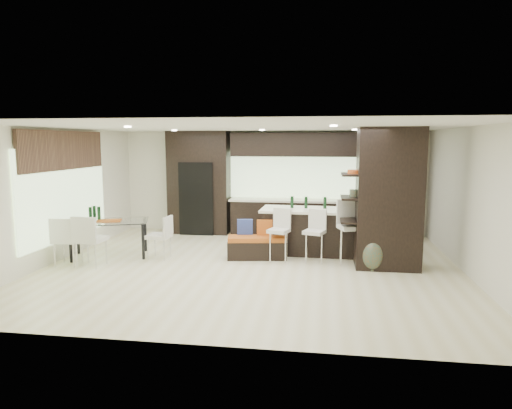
% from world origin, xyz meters
% --- Properties ---
extents(ground, '(8.00, 8.00, 0.00)m').
position_xyz_m(ground, '(0.00, 0.00, 0.00)').
color(ground, '#F2E9B9').
rests_on(ground, ground).
extents(back_wall, '(8.00, 0.02, 2.70)m').
position_xyz_m(back_wall, '(0.00, 3.50, 1.35)').
color(back_wall, white).
rests_on(back_wall, ground).
extents(left_wall, '(0.02, 7.00, 2.70)m').
position_xyz_m(left_wall, '(-4.00, 0.00, 1.35)').
color(left_wall, white).
rests_on(left_wall, ground).
extents(right_wall, '(0.02, 7.00, 2.70)m').
position_xyz_m(right_wall, '(4.00, 0.00, 1.35)').
color(right_wall, white).
rests_on(right_wall, ground).
extents(ceiling, '(8.00, 7.00, 0.02)m').
position_xyz_m(ceiling, '(0.00, 0.00, 2.70)').
color(ceiling, white).
rests_on(ceiling, ground).
extents(window_left, '(0.04, 3.20, 1.90)m').
position_xyz_m(window_left, '(-3.96, 0.20, 1.35)').
color(window_left, '#B2D199').
rests_on(window_left, left_wall).
extents(window_back, '(3.40, 0.04, 1.20)m').
position_xyz_m(window_back, '(0.60, 3.46, 1.55)').
color(window_back, '#B2D199').
rests_on(window_back, back_wall).
extents(stone_accent, '(0.08, 3.00, 0.80)m').
position_xyz_m(stone_accent, '(-3.93, 0.20, 2.25)').
color(stone_accent, brown).
rests_on(stone_accent, left_wall).
extents(ceiling_spots, '(4.00, 3.00, 0.02)m').
position_xyz_m(ceiling_spots, '(0.00, 0.25, 2.68)').
color(ceiling_spots, white).
rests_on(ceiling_spots, ceiling).
extents(back_cabinetry, '(6.80, 0.68, 2.70)m').
position_xyz_m(back_cabinetry, '(0.50, 3.17, 1.35)').
color(back_cabinetry, black).
rests_on(back_cabinetry, ground).
extents(refrigerator, '(0.90, 0.68, 1.90)m').
position_xyz_m(refrigerator, '(-1.90, 3.12, 0.95)').
color(refrigerator, black).
rests_on(refrigerator, ground).
extents(partition_column, '(1.20, 0.80, 2.70)m').
position_xyz_m(partition_column, '(2.60, 0.40, 1.35)').
color(partition_column, black).
rests_on(partition_column, ground).
extents(kitchen_island, '(2.37, 1.07, 0.98)m').
position_xyz_m(kitchen_island, '(1.20, 1.33, 0.49)').
color(kitchen_island, black).
rests_on(kitchen_island, ground).
extents(stool_left, '(0.48, 0.48, 0.87)m').
position_xyz_m(stool_left, '(0.48, 0.53, 0.43)').
color(stool_left, silver).
rests_on(stool_left, ground).
extents(stool_mid, '(0.49, 0.49, 0.86)m').
position_xyz_m(stool_mid, '(1.20, 0.53, 0.43)').
color(stool_mid, silver).
rests_on(stool_mid, ground).
extents(stool_right, '(0.58, 0.58, 1.03)m').
position_xyz_m(stool_right, '(1.92, 0.49, 0.52)').
color(stool_right, silver).
rests_on(stool_right, ground).
extents(bench, '(1.28, 0.65, 0.47)m').
position_xyz_m(bench, '(0.01, 0.67, 0.23)').
color(bench, black).
rests_on(bench, ground).
extents(floor_vase, '(0.49, 0.49, 1.20)m').
position_xyz_m(floor_vase, '(2.30, 0.12, 0.60)').
color(floor_vase, '#434B36').
rests_on(floor_vase, ground).
extents(dining_table, '(1.79, 1.35, 0.76)m').
position_xyz_m(dining_table, '(-3.11, 0.37, 0.38)').
color(dining_table, white).
rests_on(dining_table, ground).
extents(chair_near, '(0.53, 0.53, 0.94)m').
position_xyz_m(chair_near, '(-3.11, -0.41, 0.47)').
color(chair_near, silver).
rests_on(chair_near, ground).
extents(chair_far, '(0.53, 0.53, 0.89)m').
position_xyz_m(chair_far, '(-3.60, -0.39, 0.45)').
color(chair_far, silver).
rests_on(chair_far, ground).
extents(chair_end, '(0.47, 0.47, 0.83)m').
position_xyz_m(chair_end, '(-2.01, 0.37, 0.41)').
color(chair_end, silver).
rests_on(chair_end, ground).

